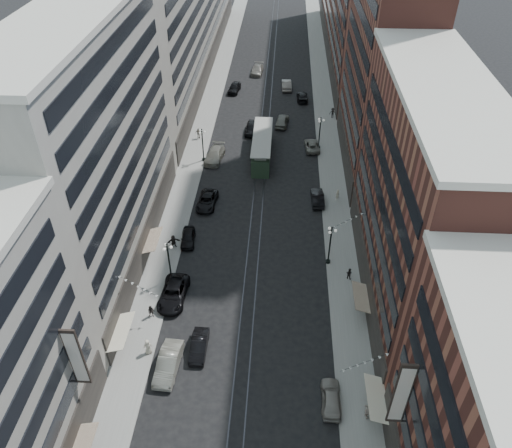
% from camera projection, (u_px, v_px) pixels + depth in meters
% --- Properties ---
extents(ground, '(220.00, 220.00, 0.00)m').
position_uv_depth(ground, '(263.00, 147.00, 83.04)').
color(ground, black).
rests_on(ground, ground).
extents(sidewalk_west, '(4.00, 180.00, 0.15)m').
position_uv_depth(sidewalk_west, '(206.00, 118.00, 91.33)').
color(sidewalk_west, gray).
rests_on(sidewalk_west, ground).
extents(sidewalk_east, '(4.00, 180.00, 0.15)m').
position_uv_depth(sidewalk_east, '(326.00, 121.00, 90.35)').
color(sidewalk_east, gray).
rests_on(sidewalk_east, ground).
extents(rail_west, '(0.12, 180.00, 0.02)m').
position_uv_depth(rail_west, '(262.00, 120.00, 90.91)').
color(rail_west, '#2D2D33').
rests_on(rail_west, ground).
extents(rail_east, '(0.12, 180.00, 0.02)m').
position_uv_depth(rail_east, '(269.00, 120.00, 90.85)').
color(rail_east, '#2D2D33').
rests_on(rail_east, ground).
extents(building_west_mid, '(8.00, 36.00, 28.00)m').
position_uv_depth(building_west_mid, '(96.00, 152.00, 53.97)').
color(building_west_mid, gray).
rests_on(building_west_mid, ground).
extents(building_west_far, '(8.00, 90.00, 26.00)m').
position_uv_depth(building_west_far, '(190.00, 4.00, 103.99)').
color(building_west_far, gray).
rests_on(building_west_far, ground).
extents(building_east_mid, '(8.00, 30.00, 24.00)m').
position_uv_depth(building_east_mid, '(419.00, 205.00, 49.76)').
color(building_east_mid, brown).
rests_on(building_east_mid, ground).
extents(building_east_tower, '(8.00, 26.00, 42.00)m').
position_uv_depth(building_east_tower, '(391.00, 26.00, 66.15)').
color(building_east_tower, brown).
rests_on(building_east_tower, ground).
extents(building_east_far, '(8.00, 72.00, 24.00)m').
position_uv_depth(building_east_far, '(350.00, 0.00, 110.14)').
color(building_east_far, brown).
rests_on(building_east_far, ground).
extents(lamppost_sw_far, '(1.03, 1.14, 5.52)m').
position_uv_depth(lamppost_sw_far, '(169.00, 261.00, 56.45)').
color(lamppost_sw_far, black).
rests_on(lamppost_sw_far, sidewalk_west).
extents(lamppost_sw_mid, '(1.03, 1.14, 5.52)m').
position_uv_depth(lamppost_sw_mid, '(203.00, 144.00, 77.62)').
color(lamppost_sw_mid, black).
rests_on(lamppost_sw_mid, sidewalk_west).
extents(lamppost_se_far, '(1.03, 1.14, 5.52)m').
position_uv_depth(lamppost_se_far, '(330.00, 244.00, 58.76)').
color(lamppost_se_far, black).
rests_on(lamppost_se_far, sidewalk_east).
extents(lamppost_se_mid, '(1.03, 1.14, 5.52)m').
position_uv_depth(lamppost_se_mid, '(320.00, 132.00, 80.72)').
color(lamppost_se_mid, black).
rests_on(lamppost_se_mid, sidewalk_east).
extents(streetcar, '(2.96, 13.35, 3.69)m').
position_uv_depth(streetcar, '(262.00, 147.00, 79.55)').
color(streetcar, '#243926').
rests_on(streetcar, ground).
extents(car_1, '(2.24, 5.54, 1.79)m').
position_uv_depth(car_1, '(168.00, 363.00, 48.19)').
color(car_1, gray).
rests_on(car_1, ground).
extents(car_2, '(3.02, 6.12, 1.67)m').
position_uv_depth(car_2, '(173.00, 293.00, 55.56)').
color(car_2, black).
rests_on(car_2, ground).
extents(car_4, '(1.84, 4.47, 1.51)m').
position_uv_depth(car_4, '(331.00, 398.00, 45.40)').
color(car_4, gray).
rests_on(car_4, ground).
extents(car_5, '(1.57, 4.44, 1.46)m').
position_uv_depth(car_5, '(199.00, 346.00, 50.04)').
color(car_5, black).
rests_on(car_5, ground).
extents(pedestrian_1, '(0.99, 0.71, 1.83)m').
position_uv_depth(pedestrian_1, '(148.00, 347.00, 49.53)').
color(pedestrian_1, '#B8B099').
rests_on(pedestrian_1, sidewalk_west).
extents(pedestrian_2, '(0.77, 0.43, 1.56)m').
position_uv_depth(pedestrian_2, '(151.00, 312.00, 53.34)').
color(pedestrian_2, black).
rests_on(pedestrian_2, sidewalk_west).
extents(pedestrian_4, '(0.80, 1.22, 1.91)m').
position_uv_depth(pedestrian_4, '(368.00, 411.00, 43.96)').
color(pedestrian_4, '#B4A495').
rests_on(pedestrian_4, sidewalk_east).
extents(car_7, '(2.83, 5.56, 1.50)m').
position_uv_depth(car_7, '(207.00, 201.00, 69.65)').
color(car_7, black).
rests_on(car_7, ground).
extents(car_8, '(3.17, 6.29, 1.75)m').
position_uv_depth(car_8, '(215.00, 155.00, 79.29)').
color(car_8, slate).
rests_on(car_8, ground).
extents(car_9, '(2.67, 5.19, 1.69)m').
position_uv_depth(car_9, '(234.00, 88.00, 100.14)').
color(car_9, black).
rests_on(car_9, ground).
extents(car_10, '(1.85, 4.78, 1.55)m').
position_uv_depth(car_10, '(317.00, 198.00, 70.20)').
color(car_10, black).
rests_on(car_10, ground).
extents(car_11, '(2.65, 5.06, 1.36)m').
position_uv_depth(car_11, '(312.00, 145.00, 82.09)').
color(car_11, slate).
rests_on(car_11, ground).
extents(car_12, '(2.23, 5.10, 1.46)m').
position_uv_depth(car_12, '(302.00, 97.00, 97.11)').
color(car_12, black).
rests_on(car_12, ground).
extents(car_13, '(2.30, 5.18, 1.73)m').
position_uv_depth(car_13, '(252.00, 128.00, 86.52)').
color(car_13, black).
rests_on(car_13, ground).
extents(car_14, '(2.10, 5.37, 1.74)m').
position_uv_depth(car_14, '(287.00, 85.00, 101.30)').
color(car_14, gray).
rests_on(car_14, ground).
extents(pedestrian_5, '(1.70, 1.11, 1.78)m').
position_uv_depth(pedestrian_5, '(173.00, 241.00, 62.32)').
color(pedestrian_5, black).
rests_on(pedestrian_5, sidewalk_west).
extents(pedestrian_6, '(1.19, 0.71, 1.90)m').
position_uv_depth(pedestrian_6, '(199.00, 133.00, 84.50)').
color(pedestrian_6, gray).
rests_on(pedestrian_6, sidewalk_west).
extents(pedestrian_7, '(0.83, 0.68, 1.51)m').
position_uv_depth(pedestrian_7, '(349.00, 273.00, 57.98)').
color(pedestrian_7, black).
rests_on(pedestrian_7, sidewalk_east).
extents(pedestrian_8, '(0.72, 0.66, 1.65)m').
position_uv_depth(pedestrian_8, '(337.00, 195.00, 70.44)').
color(pedestrian_8, beige).
rests_on(pedestrian_8, sidewalk_east).
extents(pedestrian_9, '(1.27, 0.61, 1.91)m').
position_uv_depth(pedestrian_9, '(333.00, 113.00, 90.62)').
color(pedestrian_9, black).
rests_on(pedestrian_9, sidewalk_east).
extents(car_extra_0, '(2.05, 4.38, 1.45)m').
position_uv_depth(car_extra_0, '(188.00, 238.00, 63.39)').
color(car_extra_0, black).
rests_on(car_extra_0, ground).
extents(car_extra_1, '(2.79, 5.92, 1.67)m').
position_uv_depth(car_extra_1, '(257.00, 70.00, 107.77)').
color(car_extra_1, slate).
rests_on(car_extra_1, ground).
extents(car_extra_2, '(2.70, 5.34, 1.74)m').
position_uv_depth(car_extra_2, '(282.00, 121.00, 88.70)').
color(car_extra_2, '#65645A').
rests_on(car_extra_2, ground).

